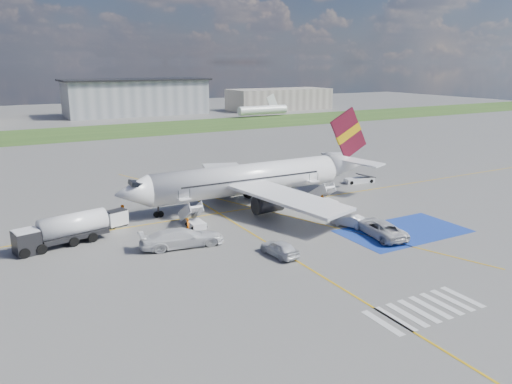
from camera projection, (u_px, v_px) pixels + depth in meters
The scene contains 22 objects.
ground at pixel (308, 235), 53.66m from camera, with size 400.00×400.00×0.00m, color #60605E.
grass_strip at pixel (106, 132), 134.09m from camera, with size 400.00×30.00×0.01m, color #2D4C1E.
taxiway_line_main at pixel (254, 208), 63.82m from camera, with size 120.00×0.20×0.01m, color gold.
taxiway_line_cross at pixel (326, 279), 42.85m from camera, with size 0.20×60.00×0.01m, color gold.
taxiway_line_diag at pixel (254, 208), 63.82m from camera, with size 0.20×60.00×0.01m, color gold.
staging_box at pixel (403, 231), 54.96m from camera, with size 14.00×8.00×0.01m, color #19399B.
crosswalk at pixel (424, 309), 37.58m from camera, with size 9.00×4.00×0.01m.
terminal_centre at pixel (136, 98), 175.82m from camera, with size 48.00×18.00×12.00m, color gray.
terminal_east at pixel (279, 99), 196.17m from camera, with size 40.00×16.00×8.00m, color gray.
airliner at pixel (257, 178), 65.36m from camera, with size 36.81×32.95×11.92m.
airstairs_fwd at pixel (195, 221), 56.42m from camera, with size 1.90×5.20×3.60m.
airstairs_aft at pixel (327, 200), 65.09m from camera, with size 1.90×5.20×3.60m.
fuel_tanker at pixel (63, 233), 50.48m from camera, with size 9.43×4.31×3.12m.
gpu_cart at pixel (117, 219), 56.47m from camera, with size 2.59×2.04×1.90m.
belt_loader at pixel (359, 180), 77.01m from camera, with size 5.11×2.53×1.48m.
car_silver_a at pixel (280, 248), 47.85m from camera, with size 1.82×4.52×1.54m, color silver.
car_silver_b at pixel (350, 221), 56.35m from camera, with size 1.45×4.15×1.37m, color #B2B4B9.
van_white_a at pixel (379, 225), 53.51m from camera, with size 2.77×6.01×2.25m, color silver.
van_white_b at pixel (182, 235), 50.11m from camera, with size 2.57×6.33×2.48m, color silver.
crew_fwd at pixel (188, 226), 54.15m from camera, with size 0.61×0.40×1.68m, color orange.
crew_nose at pixel (123, 213), 58.40m from camera, with size 0.94×0.73×1.93m, color orange.
crew_aft at pixel (322, 198), 65.18m from camera, with size 0.97×0.40×1.66m, color orange.
Camera 1 is at (-29.46, -41.70, 18.05)m, focal length 35.00 mm.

